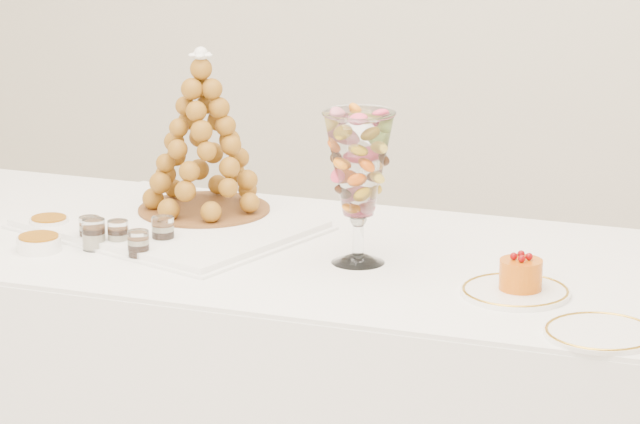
% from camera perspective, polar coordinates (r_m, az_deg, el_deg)
% --- Properties ---
extents(buffet_table, '(2.13, 0.94, 0.79)m').
position_cam_1_polar(buffet_table, '(3.49, -0.73, -7.67)').
color(buffet_table, white).
rests_on(buffet_table, ground).
extents(lace_tray, '(0.70, 0.60, 0.02)m').
position_cam_1_polar(lace_tray, '(3.53, -5.69, -0.48)').
color(lace_tray, white).
rests_on(lace_tray, buffet_table).
extents(macaron_vase, '(0.15, 0.15, 0.33)m').
position_cam_1_polar(macaron_vase, '(3.21, 1.47, 1.74)').
color(macaron_vase, white).
rests_on(macaron_vase, buffet_table).
extents(cake_plate, '(0.22, 0.22, 0.01)m').
position_cam_1_polar(cake_plate, '(3.09, 7.36, -3.01)').
color(cake_plate, white).
rests_on(cake_plate, buffet_table).
extents(spare_plate, '(0.21, 0.21, 0.01)m').
position_cam_1_polar(spare_plate, '(2.89, 10.52, -4.51)').
color(spare_plate, white).
rests_on(spare_plate, buffet_table).
extents(verrine_a, '(0.06, 0.06, 0.06)m').
position_cam_1_polar(verrine_a, '(3.43, -8.66, -0.70)').
color(verrine_a, white).
rests_on(verrine_a, buffet_table).
extents(verrine_b, '(0.06, 0.06, 0.06)m').
position_cam_1_polar(verrine_b, '(3.39, -7.61, -0.85)').
color(verrine_b, white).
rests_on(verrine_b, buffet_table).
extents(verrine_c, '(0.06, 0.06, 0.07)m').
position_cam_1_polar(verrine_c, '(3.39, -5.93, -0.74)').
color(verrine_c, white).
rests_on(verrine_c, buffet_table).
extents(verrine_d, '(0.06, 0.06, 0.07)m').
position_cam_1_polar(verrine_d, '(3.39, -8.51, -0.84)').
color(verrine_d, white).
rests_on(verrine_d, buffet_table).
extents(verrine_e, '(0.05, 0.05, 0.06)m').
position_cam_1_polar(verrine_e, '(3.31, -6.85, -1.24)').
color(verrine_e, white).
rests_on(verrine_e, buffet_table).
extents(ramekin_back, '(0.09, 0.09, 0.03)m').
position_cam_1_polar(ramekin_back, '(3.55, -10.16, -0.46)').
color(ramekin_back, white).
rests_on(ramekin_back, buffet_table).
extents(ramekin_front, '(0.10, 0.10, 0.03)m').
position_cam_1_polar(ramekin_front, '(3.40, -10.54, -1.19)').
color(ramekin_front, white).
rests_on(ramekin_front, buffet_table).
extents(croquembouche, '(0.32, 0.32, 0.39)m').
position_cam_1_polar(croquembouche, '(3.55, -4.45, 3.01)').
color(croquembouche, brown).
rests_on(croquembouche, lace_tray).
extents(mousse_cake, '(0.09, 0.09, 0.08)m').
position_cam_1_polar(mousse_cake, '(3.08, 7.57, -2.32)').
color(mousse_cake, '#CC5909').
rests_on(mousse_cake, cake_plate).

